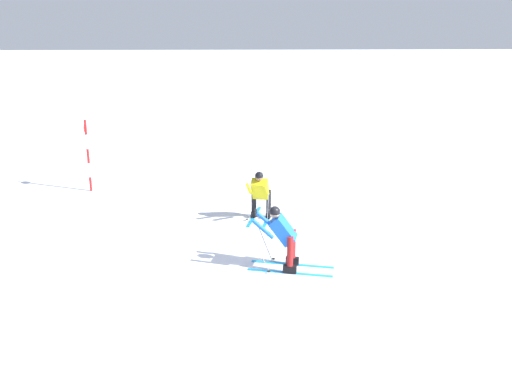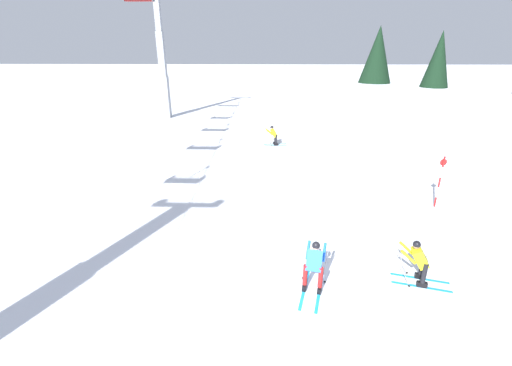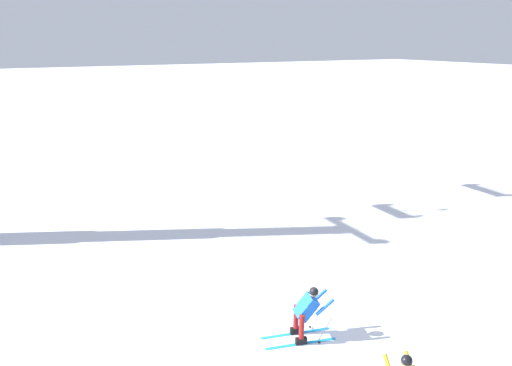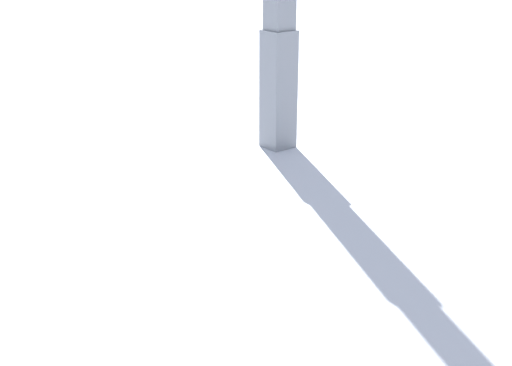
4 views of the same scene
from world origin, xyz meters
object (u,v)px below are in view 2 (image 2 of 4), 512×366
object	(u,v)px
skier_distant_downhill	(419,260)
skier_distant_uphill	(274,134)
skier_carving_main	(314,263)
lift_tower_far	(162,63)
trail_marker_pole	(440,180)

from	to	relation	value
skier_distant_downhill	skier_distant_uphill	bearing A→B (deg)	14.54
skier_distant_uphill	skier_carving_main	bearing A→B (deg)	-176.86
lift_tower_far	skier_distant_downhill	xyz separation A→B (m)	(-24.59, -13.97, -4.28)
skier_carving_main	skier_distant_uphill	distance (m)	15.21
skier_distant_uphill	skier_distant_downhill	xyz separation A→B (m)	(-14.90, -3.86, -0.00)
skier_carving_main	skier_distant_downhill	distance (m)	3.04
skier_distant_uphill	skier_distant_downhill	size ratio (longest dim) A/B	0.96
lift_tower_far	skier_distant_downhill	world-z (taller)	lift_tower_far
trail_marker_pole	skier_distant_uphill	size ratio (longest dim) A/B	1.38
skier_carving_main	skier_distant_downhill	size ratio (longest dim) A/B	1.10
skier_carving_main	lift_tower_far	bearing A→B (deg)	23.74
skier_carving_main	lift_tower_far	xyz separation A→B (m)	(24.88, 10.94, 4.26)
skier_carving_main	skier_distant_downhill	world-z (taller)	skier_carving_main
skier_carving_main	skier_distant_uphill	xyz separation A→B (m)	(15.18, 0.83, -0.02)
skier_carving_main	skier_distant_downhill	bearing A→B (deg)	-84.57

